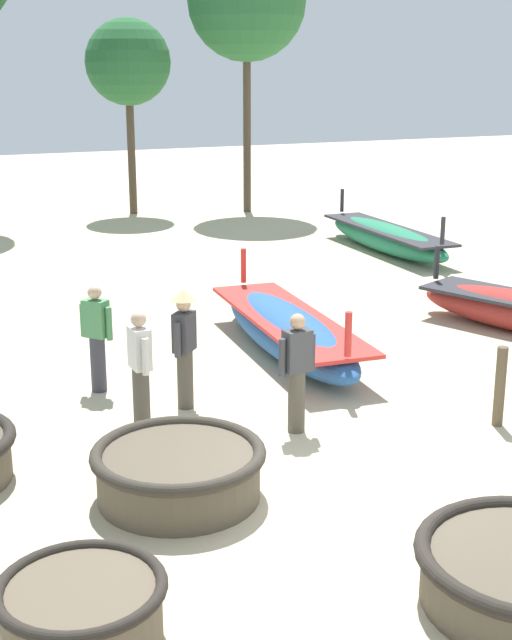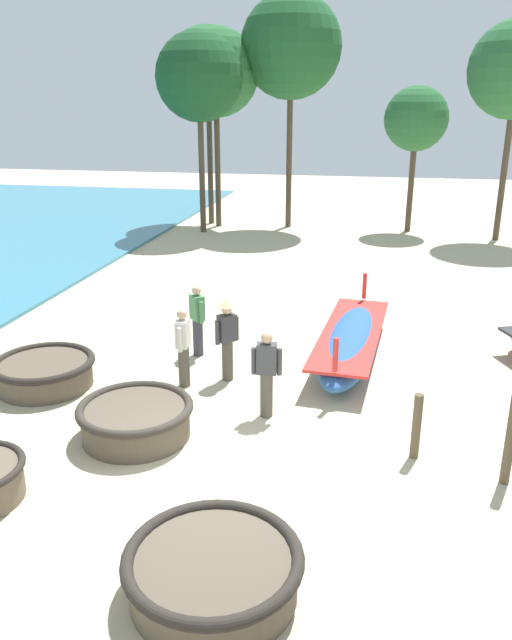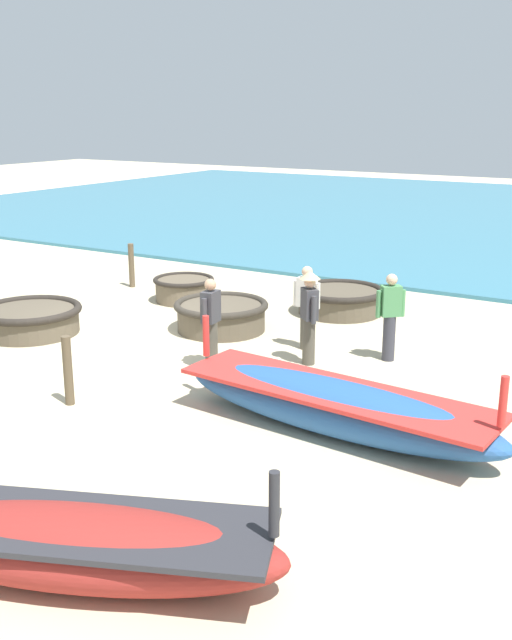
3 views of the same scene
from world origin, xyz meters
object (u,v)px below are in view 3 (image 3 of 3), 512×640
(coracle_front_left, at_px, (221,315))
(fisherman_by_coracle, at_px, (390,315))
(long_boat_white_hull, at_px, (79,545))
(long_boat_ochre_hull, at_px, (335,406))
(fisherman_crouching, at_px, (309,311))
(mooring_post_shoreline, at_px, (68,371))
(fisherman_hauling, at_px, (307,305))
(coracle_far_right, at_px, (30,318))
(coracle_tilted, at_px, (184,288))
(coracle_weathered, at_px, (340,299))
(mooring_post_inland, at_px, (131,265))
(fisherman_standing_right, at_px, (211,321))

(coracle_front_left, bearing_deg, fisherman_by_coracle, 89.78)
(long_boat_white_hull, bearing_deg, coracle_front_left, -155.27)
(long_boat_ochre_hull, xyz_separation_m, long_boat_white_hull, (4.34, -0.57, -0.00))
(fisherman_crouching, xyz_separation_m, mooring_post_shoreline, (3.53, -2.23, -0.42))
(long_boat_white_hull, relative_size, fisherman_hauling, 2.63)
(coracle_far_right, bearing_deg, coracle_tilted, 164.20)
(coracle_weathered, xyz_separation_m, mooring_post_shoreline, (6.93, -1.24, 0.23))
(coracle_front_left, height_order, fisherman_hauling, fisherman_hauling)
(coracle_far_right, xyz_separation_m, fisherman_hauling, (-1.96, 5.15, 0.53))
(long_boat_ochre_hull, height_order, mooring_post_inland, long_boat_ochre_hull)
(fisherman_crouching, bearing_deg, coracle_tilted, -118.63)
(fisherman_standing_right, xyz_separation_m, mooring_post_inland, (-3.99, -5.17, -0.29))
(fisherman_standing_right, relative_size, fisherman_hauling, 1.00)
(coracle_front_left, bearing_deg, long_boat_ochre_hull, 51.26)
(coracle_far_right, distance_m, fisherman_standing_right, 4.28)
(coracle_weathered, bearing_deg, fisherman_hauling, 11.68)
(coracle_tilted, xyz_separation_m, coracle_far_right, (3.69, -1.05, 0.00))
(coracle_tilted, height_order, coracle_weathered, coracle_weathered)
(fisherman_crouching, bearing_deg, coracle_far_right, -77.82)
(fisherman_crouching, relative_size, fisherman_by_coracle, 1.06)
(long_boat_white_hull, bearing_deg, coracle_weathered, -168.62)
(coracle_weathered, height_order, coracle_front_left, coracle_front_left)
(mooring_post_inland, bearing_deg, fisherman_standing_right, 52.35)
(coracle_tilted, relative_size, coracle_weathered, 0.73)
(coracle_far_right, distance_m, mooring_post_inland, 4.28)
(fisherman_standing_right, bearing_deg, coracle_far_right, -87.59)
(long_boat_white_hull, xyz_separation_m, fisherman_by_coracle, (-7.60, 0.08, 0.47))
(coracle_weathered, height_order, fisherman_by_coracle, fisherman_by_coracle)
(fisherman_standing_right, bearing_deg, fisherman_hauling, 153.11)
(long_boat_ochre_hull, relative_size, fisherman_hauling, 3.20)
(coracle_weathered, height_order, fisherman_hauling, fisherman_hauling)
(fisherman_standing_right, distance_m, fisherman_by_coracle, 3.15)
(coracle_weathered, height_order, mooring_post_shoreline, mooring_post_shoreline)
(fisherman_standing_right, distance_m, fisherman_hauling, 2.00)
(coracle_tilted, xyz_separation_m, mooring_post_shoreline, (6.01, 2.32, 0.23))
(coracle_tilted, height_order, long_boat_ochre_hull, long_boat_ochre_hull)
(long_boat_white_hull, bearing_deg, mooring_post_shoreline, -133.89)
(fisherman_standing_right, relative_size, mooring_post_shoreline, 1.46)
(coracle_far_right, relative_size, long_boat_white_hull, 0.49)
(coracle_tilted, bearing_deg, fisherman_hauling, 67.13)
(coracle_far_right, relative_size, mooring_post_inland, 1.85)
(coracle_tilted, relative_size, long_boat_white_hull, 0.34)
(long_boat_ochre_hull, distance_m, fisherman_hauling, 3.74)
(coracle_far_right, distance_m, coracle_front_left, 3.79)
(long_boat_white_hull, xyz_separation_m, fisherman_standing_right, (-5.64, -2.39, 0.47))
(coracle_tilted, height_order, fisherman_crouching, fisherman_crouching)
(coracle_tilted, distance_m, fisherman_by_coracle, 5.90)
(fisherman_crouching, bearing_deg, coracle_weathered, -163.73)
(coracle_front_left, relative_size, fisherman_standing_right, 1.21)
(coracle_far_right, height_order, mooring_post_inland, mooring_post_inland)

